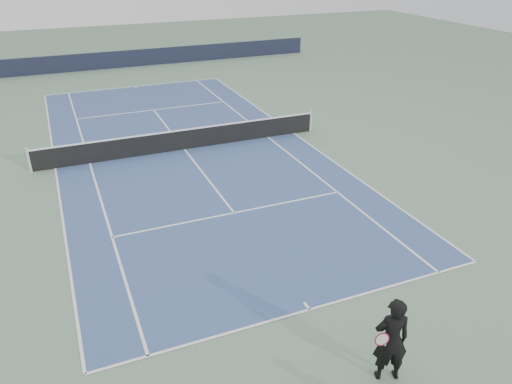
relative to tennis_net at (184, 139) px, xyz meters
name	(u,v)px	position (x,y,z in m)	size (l,w,h in m)	color
ground	(184,150)	(0.00, 0.00, -0.50)	(80.00, 80.00, 0.00)	slate
court_surface	(184,149)	(0.00, 0.00, -0.50)	(10.97, 23.77, 0.01)	#374F83
tennis_net	(184,139)	(0.00, 0.00, 0.00)	(12.90, 0.10, 1.07)	silver
windscreen_far	(119,59)	(0.00, 17.88, 0.10)	(30.00, 0.25, 1.20)	black
tennis_player	(391,340)	(0.48, -14.42, 0.52)	(0.91, 0.76, 2.06)	black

